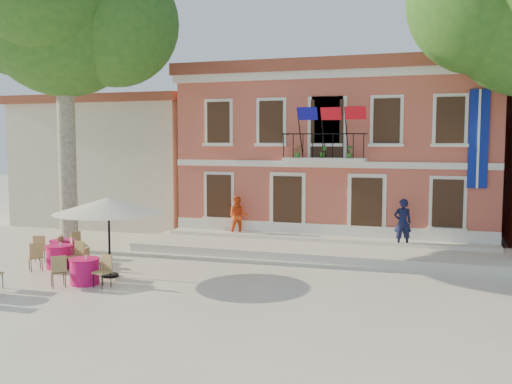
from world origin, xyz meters
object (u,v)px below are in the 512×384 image
(patio_umbrella, at_px, (108,206))
(cafe_table_0, at_px, (85,270))
(cafe_table_1, at_px, (59,255))
(cafe_table_3, at_px, (63,250))
(pedestrian_navy, at_px, (403,223))
(plane_tree_west, at_px, (63,16))
(pedestrian_orange, at_px, (238,216))

(patio_umbrella, distance_m, cafe_table_0, 2.10)
(cafe_table_1, distance_m, cafe_table_3, 1.00)
(cafe_table_1, bearing_deg, patio_umbrella, -12.90)
(patio_umbrella, height_order, pedestrian_navy, patio_umbrella)
(plane_tree_west, bearing_deg, cafe_table_0, -49.56)
(pedestrian_orange, bearing_deg, pedestrian_navy, -18.93)
(plane_tree_west, bearing_deg, pedestrian_orange, 32.53)
(patio_umbrella, bearing_deg, cafe_table_0, -100.44)
(plane_tree_west, height_order, pedestrian_orange, plane_tree_west)
(plane_tree_west, xyz_separation_m, cafe_table_0, (3.53, -4.14, -8.42))
(pedestrian_navy, distance_m, cafe_table_0, 11.44)
(patio_umbrella, height_order, cafe_table_1, patio_umbrella)
(plane_tree_west, xyz_separation_m, patio_umbrella, (3.72, -3.09, -6.61))
(pedestrian_navy, relative_size, cafe_table_0, 0.99)
(plane_tree_west, height_order, pedestrian_navy, plane_tree_west)
(plane_tree_west, height_order, cafe_table_0, plane_tree_west)
(cafe_table_0, relative_size, cafe_table_3, 1.00)
(pedestrian_orange, xyz_separation_m, cafe_table_3, (-4.65, -5.28, -0.70))
(patio_umbrella, bearing_deg, cafe_table_3, 153.53)
(cafe_table_3, bearing_deg, patio_umbrella, -26.47)
(cafe_table_1, xyz_separation_m, cafe_table_3, (-0.51, 0.86, 0.00))
(cafe_table_1, bearing_deg, cafe_table_3, 120.55)
(cafe_table_0, distance_m, cafe_table_1, 2.60)
(pedestrian_orange, relative_size, cafe_table_3, 0.91)
(cafe_table_0, bearing_deg, pedestrian_navy, 40.58)
(cafe_table_0, relative_size, cafe_table_1, 0.98)
(plane_tree_west, distance_m, cafe_table_1, 8.92)
(cafe_table_1, height_order, cafe_table_3, same)
(plane_tree_west, distance_m, cafe_table_0, 10.02)
(pedestrian_navy, bearing_deg, cafe_table_0, 23.42)
(pedestrian_orange, height_order, cafe_table_0, pedestrian_orange)
(pedestrian_navy, height_order, cafe_table_1, pedestrian_navy)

